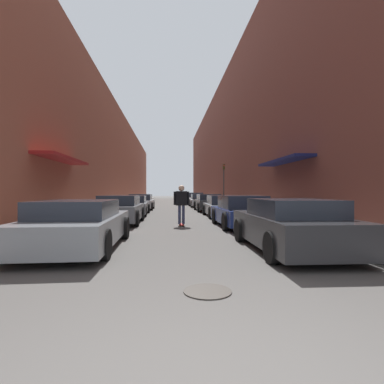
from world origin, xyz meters
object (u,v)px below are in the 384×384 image
(parked_car_left_0, at_px, (79,225))
(parked_car_left_3, at_px, (141,202))
(parked_car_left_1, at_px, (120,210))
(manhole_cover, at_px, (208,291))
(parked_car_right_4, at_px, (200,201))
(parked_car_right_5, at_px, (195,199))
(parked_car_left_2, at_px, (133,205))
(parked_car_right_0, at_px, (290,225))
(parked_car_right_3, at_px, (208,203))
(skateboarder, at_px, (181,201))
(traffic_light, at_px, (224,181))
(parked_car_right_2, at_px, (221,206))
(parked_car_right_1, at_px, (241,212))

(parked_car_left_0, height_order, parked_car_left_3, parked_car_left_3)
(parked_car_left_1, distance_m, manhole_cover, 9.98)
(parked_car_right_4, distance_m, parked_car_right_5, 5.22)
(parked_car_left_1, relative_size, parked_car_left_2, 0.90)
(parked_car_right_0, relative_size, parked_car_right_3, 0.93)
(parked_car_right_4, bearing_deg, skateboarder, -98.90)
(parked_car_left_1, height_order, skateboarder, skateboarder)
(parked_car_right_4, bearing_deg, parked_car_left_2, -118.62)
(parked_car_left_2, bearing_deg, traffic_light, 41.59)
(parked_car_right_4, bearing_deg, parked_car_left_3, -142.31)
(parked_car_right_3, bearing_deg, parked_car_right_2, -89.17)
(parked_car_left_2, relative_size, parked_car_right_0, 1.07)
(parked_car_left_0, xyz_separation_m, parked_car_left_3, (0.07, 16.70, -0.00))
(parked_car_left_3, bearing_deg, parked_car_left_1, -89.97)
(parked_car_right_3, relative_size, traffic_light, 1.30)
(parked_car_left_0, relative_size, traffic_light, 1.32)
(parked_car_left_0, bearing_deg, parked_car_right_5, 78.56)
(parked_car_right_3, bearing_deg, traffic_light, 57.16)
(parked_car_left_2, bearing_deg, parked_car_left_1, -89.93)
(parked_car_right_5, distance_m, skateboarder, 21.25)
(parked_car_left_1, relative_size, parked_car_right_3, 0.90)
(parked_car_left_1, distance_m, parked_car_right_1, 5.47)
(parked_car_right_2, relative_size, manhole_cover, 6.65)
(parked_car_right_1, bearing_deg, parked_car_right_2, 89.02)
(traffic_light, bearing_deg, parked_car_right_2, -101.54)
(parked_car_right_1, relative_size, skateboarder, 2.41)
(parked_car_right_0, xyz_separation_m, parked_car_right_4, (0.06, 21.44, -0.02))
(parked_car_left_0, xyz_separation_m, traffic_light, (6.97, 17.27, 1.76))
(parked_car_left_0, xyz_separation_m, parked_car_right_4, (5.31, 20.76, -0.01))
(parked_car_left_2, bearing_deg, parked_car_right_1, -52.89)
(parked_car_left_3, bearing_deg, skateboarder, -76.88)
(parked_car_left_1, bearing_deg, parked_car_right_2, 32.07)
(parked_car_right_0, bearing_deg, parked_car_left_2, 113.68)
(parked_car_right_0, distance_m, skateboarder, 6.08)
(parked_car_right_3, distance_m, parked_car_right_5, 11.35)
(parked_car_left_3, xyz_separation_m, skateboarder, (2.76, -11.83, 0.46))
(parked_car_right_2, distance_m, manhole_cover, 13.14)
(parked_car_left_0, bearing_deg, parked_car_right_2, 60.17)
(parked_car_right_3, bearing_deg, parked_car_right_0, -90.06)
(parked_car_left_3, relative_size, parked_car_right_0, 0.94)
(parked_car_right_1, height_order, skateboarder, skateboarder)
(parked_car_right_2, relative_size, parked_car_right_5, 1.12)
(parked_car_right_2, distance_m, parked_car_right_5, 16.66)
(parked_car_left_1, xyz_separation_m, parked_car_right_2, (5.28, 3.31, -0.03))
(parked_car_right_0, relative_size, skateboarder, 2.57)
(parked_car_left_1, height_order, parked_car_right_3, parked_car_left_1)
(parked_car_left_3, bearing_deg, parked_car_right_0, -73.39)
(parked_car_right_3, bearing_deg, manhole_cover, -97.63)
(parked_car_left_1, relative_size, manhole_cover, 6.10)
(parked_car_left_0, relative_size, skateboarder, 2.79)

